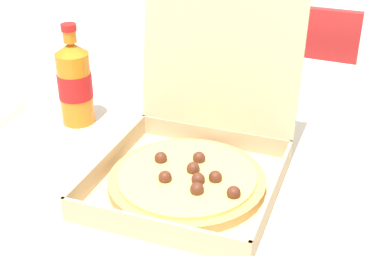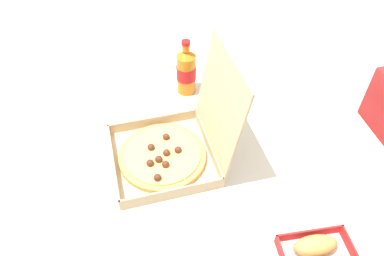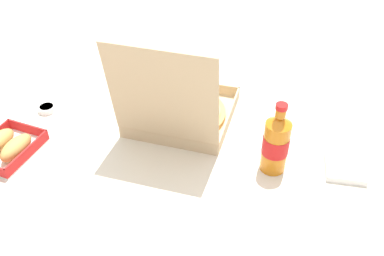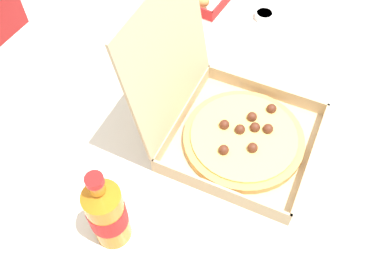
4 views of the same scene
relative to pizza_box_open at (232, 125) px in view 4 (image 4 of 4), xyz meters
name	(u,v)px [view 4 (image 4 of 4)]	position (x,y,z in m)	size (l,w,h in m)	color
ground_plane	(168,238)	(-0.05, 0.18, -0.76)	(10.00, 10.00, 0.00)	beige
dining_table	(156,142)	(-0.05, 0.18, -0.11)	(1.34, 1.06, 0.71)	silver
pizza_box_open	(232,125)	(0.00, 0.00, 0.00)	(0.34, 0.39, 0.36)	tan
cola_bottle	(107,213)	(-0.33, 0.11, 0.05)	(0.07, 0.07, 0.22)	orange
dipping_sauce_cup	(264,15)	(0.45, 0.09, -0.04)	(0.06, 0.06, 0.02)	white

